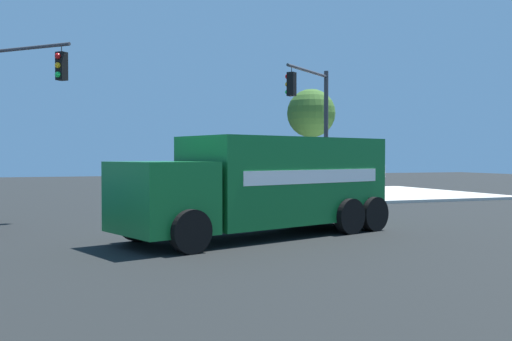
{
  "coord_description": "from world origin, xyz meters",
  "views": [
    {
      "loc": [
        5.3,
        16.32,
        2.17
      ],
      "look_at": [
        -0.07,
        1.84,
        1.8
      ],
      "focal_mm": 40.75,
      "sensor_mm": 36.0,
      "label": 1
    }
  ],
  "objects_px": {
    "delivery_truck": "(265,184)",
    "traffic_light_secondary": "(315,114)",
    "traffic_light_primary": "(2,103)",
    "pedestrian_near_corner": "(383,174)",
    "shade_tree_near": "(311,114)"
  },
  "relations": [
    {
      "from": "traffic_light_primary",
      "to": "traffic_light_secondary",
      "type": "distance_m",
      "value": 12.49
    },
    {
      "from": "delivery_truck",
      "to": "traffic_light_primary",
      "type": "distance_m",
      "value": 10.89
    },
    {
      "from": "pedestrian_near_corner",
      "to": "shade_tree_near",
      "type": "height_order",
      "value": "shade_tree_near"
    },
    {
      "from": "traffic_light_primary",
      "to": "pedestrian_near_corner",
      "type": "relative_size",
      "value": 3.46
    },
    {
      "from": "pedestrian_near_corner",
      "to": "shade_tree_near",
      "type": "bearing_deg",
      "value": -73.04
    },
    {
      "from": "traffic_light_primary",
      "to": "shade_tree_near",
      "type": "distance_m",
      "value": 20.68
    },
    {
      "from": "delivery_truck",
      "to": "traffic_light_secondary",
      "type": "xyz_separation_m",
      "value": [
        -5.45,
        -8.04,
        2.59
      ]
    },
    {
      "from": "delivery_truck",
      "to": "shade_tree_near",
      "type": "distance_m",
      "value": 21.82
    },
    {
      "from": "traffic_light_primary",
      "to": "shade_tree_near",
      "type": "height_order",
      "value": "shade_tree_near"
    },
    {
      "from": "delivery_truck",
      "to": "traffic_light_primary",
      "type": "xyz_separation_m",
      "value": [
        7.04,
        -7.87,
        2.67
      ]
    },
    {
      "from": "delivery_truck",
      "to": "pedestrian_near_corner",
      "type": "xyz_separation_m",
      "value": [
        -12.2,
        -13.18,
        -0.25
      ]
    },
    {
      "from": "delivery_truck",
      "to": "traffic_light_secondary",
      "type": "distance_m",
      "value": 10.05
    },
    {
      "from": "traffic_light_primary",
      "to": "traffic_light_secondary",
      "type": "relative_size",
      "value": 1.05
    },
    {
      "from": "pedestrian_near_corner",
      "to": "traffic_light_secondary",
      "type": "bearing_deg",
      "value": 37.3
    },
    {
      "from": "delivery_truck",
      "to": "pedestrian_near_corner",
      "type": "relative_size",
      "value": 4.59
    }
  ]
}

